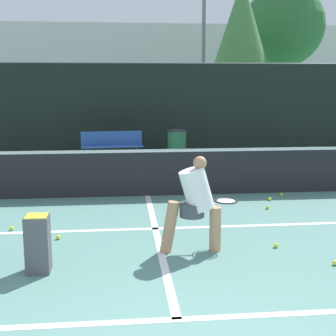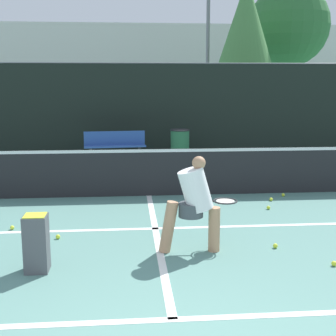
# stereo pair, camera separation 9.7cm
# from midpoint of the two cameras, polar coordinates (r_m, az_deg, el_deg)

# --- Properties ---
(court_baseline_near) EXTENTS (11.00, 0.10, 0.01)m
(court_baseline_near) POSITION_cam_midpoint_polar(r_m,az_deg,el_deg) (4.78, 1.20, -17.97)
(court_baseline_near) COLOR white
(court_baseline_near) RESTS_ON ground
(court_service_line) EXTENTS (8.25, 0.10, 0.01)m
(court_service_line) POSITION_cam_midpoint_polar(r_m,az_deg,el_deg) (7.42, -1.19, -7.38)
(court_service_line) COLOR white
(court_service_line) RESTS_ON ground
(court_center_mark) EXTENTS (0.10, 5.04, 0.01)m
(court_center_mark) POSITION_cam_midpoint_polar(r_m,az_deg,el_deg) (7.09, -1.00, -8.24)
(court_center_mark) COLOR white
(court_center_mark) RESTS_ON ground
(net) EXTENTS (11.09, 0.09, 1.07)m
(net) POSITION_cam_midpoint_polar(r_m,az_deg,el_deg) (9.40, -2.07, -0.35)
(net) COLOR slate
(net) RESTS_ON ground
(fence_back) EXTENTS (24.00, 0.06, 2.86)m
(fence_back) POSITION_cam_midpoint_polar(r_m,az_deg,el_deg) (14.77, -3.19, 7.16)
(fence_back) COLOR black
(fence_back) RESTS_ON ground
(player_practicing) EXTENTS (1.13, 0.59, 1.32)m
(player_practicing) POSITION_cam_midpoint_polar(r_m,az_deg,el_deg) (6.29, 3.66, -4.10)
(player_practicing) COLOR tan
(player_practicing) RESTS_ON ground
(tennis_ball_scattered_2) EXTENTS (0.07, 0.07, 0.07)m
(tennis_ball_scattered_2) POSITION_cam_midpoint_polar(r_m,az_deg,el_deg) (9.30, 12.75, -3.74)
(tennis_ball_scattered_2) COLOR #D1E033
(tennis_ball_scattered_2) RESTS_ON ground
(tennis_ball_scattered_3) EXTENTS (0.07, 0.07, 0.07)m
(tennis_ball_scattered_3) POSITION_cam_midpoint_polar(r_m,az_deg,el_deg) (6.35, 20.00, -10.89)
(tennis_ball_scattered_3) COLOR #D1E033
(tennis_ball_scattered_3) RESTS_ON ground
(tennis_ball_scattered_5) EXTENTS (0.07, 0.07, 0.07)m
(tennis_ball_scattered_5) POSITION_cam_midpoint_polar(r_m,az_deg,el_deg) (7.74, -18.13, -6.92)
(tennis_ball_scattered_5) COLOR #D1E033
(tennis_ball_scattered_5) RESTS_ON ground
(tennis_ball_scattered_6) EXTENTS (0.07, 0.07, 0.07)m
(tennis_ball_scattered_6) POSITION_cam_midpoint_polar(r_m,az_deg,el_deg) (7.12, -12.89, -8.16)
(tennis_ball_scattered_6) COLOR #D1E033
(tennis_ball_scattered_6) RESTS_ON ground
(tennis_ball_scattered_7) EXTENTS (0.07, 0.07, 0.07)m
(tennis_ball_scattered_7) POSITION_cam_midpoint_polar(r_m,az_deg,el_deg) (6.76, 13.36, -9.21)
(tennis_ball_scattered_7) COLOR #D1E033
(tennis_ball_scattered_7) RESTS_ON ground
(tennis_ball_scattered_8) EXTENTS (0.07, 0.07, 0.07)m
(tennis_ball_scattered_8) POSITION_cam_midpoint_polar(r_m,az_deg,el_deg) (9.72, 14.14, -3.19)
(tennis_ball_scattered_8) COLOR #D1E033
(tennis_ball_scattered_8) RESTS_ON ground
(tennis_ball_scattered_9) EXTENTS (0.07, 0.07, 0.07)m
(tennis_ball_scattered_9) POSITION_cam_midpoint_polar(r_m,az_deg,el_deg) (8.70, 12.46, -4.73)
(tennis_ball_scattered_9) COLOR #D1E033
(tennis_ball_scattered_9) RESTS_ON ground
(ball_hopper) EXTENTS (0.28, 0.28, 0.71)m
(ball_hopper) POSITION_cam_midpoint_polar(r_m,az_deg,el_deg) (5.93, -15.30, -8.68)
(ball_hopper) COLOR #4C4C51
(ball_hopper) RESTS_ON ground
(courtside_bench) EXTENTS (1.79, 0.54, 0.86)m
(courtside_bench) POSITION_cam_midpoint_polar(r_m,az_deg,el_deg) (13.64, -6.29, 2.83)
(courtside_bench) COLOR #2D519E
(courtside_bench) RESTS_ON ground
(trash_bin) EXTENTS (0.58, 0.58, 0.90)m
(trash_bin) POSITION_cam_midpoint_polar(r_m,az_deg,el_deg) (13.84, 1.66, 2.90)
(trash_bin) COLOR #28603D
(trash_bin) RESTS_ON ground
(parked_car) EXTENTS (1.71, 3.99, 1.35)m
(parked_car) POSITION_cam_midpoint_polar(r_m,az_deg,el_deg) (17.15, -7.93, 4.69)
(parked_car) COLOR #B7B7BC
(parked_car) RESTS_ON ground
(floodlight_mast) EXTENTS (1.10, 0.24, 7.45)m
(floodlight_mast) POSITION_cam_midpoint_polar(r_m,az_deg,el_deg) (21.45, 5.05, 17.28)
(floodlight_mast) COLOR slate
(floodlight_mast) RESTS_ON ground
(tree_west) EXTENTS (3.90, 3.90, 6.86)m
(tree_west) POSITION_cam_midpoint_polar(r_m,az_deg,el_deg) (24.15, 14.59, 16.40)
(tree_west) COLOR brown
(tree_west) RESTS_ON ground
(tree_mid) EXTENTS (2.45, 2.45, 6.54)m
(tree_mid) POSITION_cam_midpoint_polar(r_m,az_deg,el_deg) (20.79, 9.61, 16.78)
(tree_mid) COLOR brown
(tree_mid) RESTS_ON ground
(building_far) EXTENTS (36.00, 2.40, 5.86)m
(building_far) POSITION_cam_midpoint_polar(r_m,az_deg,el_deg) (31.32, -4.20, 11.67)
(building_far) COLOR beige
(building_far) RESTS_ON ground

